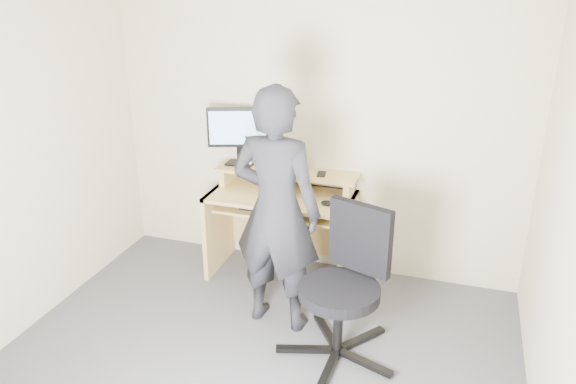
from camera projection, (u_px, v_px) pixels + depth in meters
The scene contains 12 objects.
back_wall at pixel (315, 129), 4.65m from camera, with size 3.50×0.02×2.50m, color beige.
desk at pixel (284, 213), 4.78m from camera, with size 1.20×0.60×0.91m.
monitor at pixel (239, 131), 4.73m from camera, with size 0.51×0.21×0.50m.
external_drive at pixel (273, 156), 4.74m from camera, with size 0.07×0.13×0.20m, color black.
travel_mug at pixel (296, 161), 4.65m from camera, with size 0.08×0.08×0.18m, color #B6B6BB.
smartphone at pixel (321, 174), 4.61m from camera, with size 0.07×0.13×0.01m, color black.
charger at pixel (268, 170), 4.67m from camera, with size 0.04×0.04×0.04m, color black.
headphones at pixel (259, 165), 4.81m from camera, with size 0.16×0.16×0.02m, color silver.
keyboard at pixel (269, 207), 4.61m from camera, with size 0.46×0.18×0.03m, color black.
mouse at pixel (327, 203), 4.42m from camera, with size 0.10×0.06×0.04m, color black.
office_chair at pixel (346, 280), 3.74m from camera, with size 0.82×0.79×1.03m.
person at pixel (276, 211), 3.94m from camera, with size 0.66×0.43×1.81m, color black.
Camera 1 is at (1.16, -2.62, 2.50)m, focal length 35.00 mm.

